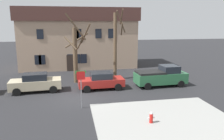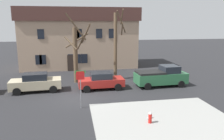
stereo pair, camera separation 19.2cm
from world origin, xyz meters
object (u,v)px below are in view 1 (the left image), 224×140
(building_main, at_px, (79,37))
(bicycle_leaning, at_px, (41,82))
(car_beige_sedan, at_px, (36,83))
(pickup_truck_green, at_px, (161,76))
(street_sign_pole, at_px, (81,82))
(tree_bare_mid, at_px, (116,44))
(fire_hydrant, at_px, (151,117))
(tree_bare_near, at_px, (76,51))
(car_red_sedan, at_px, (101,81))

(building_main, distance_m, bicycle_leaning, 11.01)
(car_beige_sedan, xyz_separation_m, bicycle_leaning, (0.18, 1.99, -0.49))
(pickup_truck_green, height_order, street_sign_pole, street_sign_pole)
(tree_bare_mid, xyz_separation_m, fire_hydrant, (-0.04, -11.50, -3.39))
(tree_bare_mid, bearing_deg, car_beige_sedan, -158.45)
(building_main, distance_m, fire_hydrant, 20.41)
(fire_hydrant, bearing_deg, street_sign_pole, 139.55)
(tree_bare_near, distance_m, car_red_sedan, 4.42)
(tree_bare_near, distance_m, pickup_truck_green, 9.01)
(building_main, distance_m, street_sign_pole, 16.40)
(pickup_truck_green, height_order, fire_hydrant, pickup_truck_green)
(building_main, xyz_separation_m, street_sign_pole, (-0.48, -16.25, -2.16))
(street_sign_pole, bearing_deg, fire_hydrant, -40.45)
(building_main, height_order, fire_hydrant, building_main)
(tree_bare_near, bearing_deg, street_sign_pole, -88.88)
(tree_bare_near, distance_m, fire_hydrant, 12.10)
(tree_bare_near, xyz_separation_m, street_sign_pole, (0.15, -7.47, -1.32))
(street_sign_pole, bearing_deg, building_main, 88.32)
(building_main, relative_size, tree_bare_near, 2.25)
(bicycle_leaning, bearing_deg, car_red_sedan, -21.37)
(building_main, relative_size, fire_hydrant, 22.49)
(fire_hydrant, bearing_deg, car_red_sedan, 104.35)
(car_beige_sedan, relative_size, pickup_truck_green, 0.90)
(street_sign_pole, bearing_deg, car_beige_sedan, 129.12)
(building_main, xyz_separation_m, fire_hydrant, (3.63, -19.75, -3.65))
(building_main, height_order, bicycle_leaning, building_main)
(car_beige_sedan, bearing_deg, tree_bare_near, 35.17)
(building_main, relative_size, car_red_sedan, 3.70)
(fire_hydrant, bearing_deg, tree_bare_mid, 89.81)
(bicycle_leaning, bearing_deg, car_beige_sedan, -95.18)
(building_main, relative_size, car_beige_sedan, 3.47)
(tree_bare_mid, relative_size, pickup_truck_green, 1.48)
(tree_bare_near, bearing_deg, car_red_sedan, -53.13)
(car_red_sedan, bearing_deg, street_sign_pole, -114.32)
(tree_bare_near, distance_m, car_beige_sedan, 5.21)
(building_main, relative_size, bicycle_leaning, 9.71)
(building_main, height_order, car_red_sedan, building_main)
(car_beige_sedan, distance_m, bicycle_leaning, 2.06)
(building_main, height_order, pickup_truck_green, building_main)
(building_main, xyz_separation_m, car_beige_sedan, (-4.39, -11.44, -3.28))
(tree_bare_near, height_order, car_beige_sedan, tree_bare_near)
(car_red_sedan, distance_m, fire_hydrant, 8.31)
(building_main, relative_size, pickup_truck_green, 3.11)
(car_red_sedan, bearing_deg, car_beige_sedan, 177.37)
(building_main, bearing_deg, tree_bare_near, -94.06)
(tree_bare_mid, xyz_separation_m, bicycle_leaning, (-7.88, -1.19, -3.51))
(pickup_truck_green, relative_size, fire_hydrant, 7.23)
(tree_bare_mid, xyz_separation_m, pickup_truck_green, (3.92, -3.42, -2.89))
(car_beige_sedan, xyz_separation_m, fire_hydrant, (8.02, -8.31, -0.37))
(pickup_truck_green, bearing_deg, building_main, 123.04)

